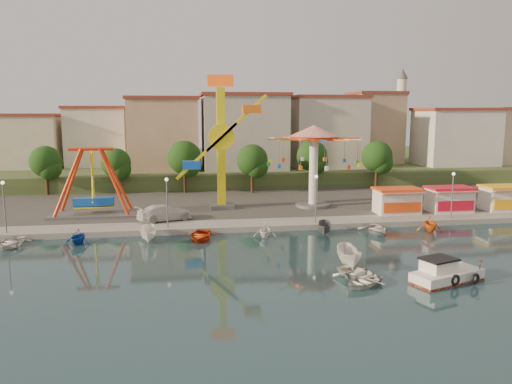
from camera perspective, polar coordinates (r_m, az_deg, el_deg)
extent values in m
plane|color=#142D39|center=(41.50, 0.76, -8.56)|extent=(200.00, 200.00, 0.00)
cube|color=#9E998E|center=(101.97, -4.84, 2.15)|extent=(200.00, 100.00, 0.60)
cube|color=#4C4944|center=(70.35, -3.16, -0.72)|extent=(90.00, 28.00, 0.01)
cube|color=#384C26|center=(106.80, -5.02, 3.11)|extent=(200.00, 60.00, 3.00)
cube|color=#59595E|center=(61.79, -17.98, -2.40)|extent=(10.00, 5.00, 0.30)
cube|color=blue|center=(61.53, -18.04, -1.07)|extent=(4.50, 1.40, 1.00)
cylinder|color=red|center=(60.79, -18.33, 4.69)|extent=(5.00, 0.40, 0.40)
cube|color=#59595E|center=(63.33, -3.95, -1.60)|extent=(3.00, 3.00, 0.50)
cube|color=yellow|center=(62.39, -4.02, 4.95)|extent=(1.00, 1.00, 15.00)
cube|color=#EB4B0D|center=(62.35, -4.11, 12.58)|extent=(3.20, 0.50, 1.40)
cylinder|color=yellow|center=(61.51, -3.98, 6.29)|extent=(3.20, 0.50, 3.20)
cube|color=yellow|center=(61.42, -2.25, 7.88)|extent=(7.63, 0.35, 6.99)
cube|color=orange|center=(61.64, -0.52, 9.45)|extent=(2.20, 1.20, 1.00)
cylinder|color=#59595E|center=(64.46, 6.51, -1.50)|extent=(4.40, 4.40, 0.40)
cylinder|color=white|center=(63.82, 6.58, 2.30)|extent=(1.10, 1.10, 9.00)
cylinder|color=red|center=(63.46, 6.65, 6.16)|extent=(6.00, 6.00, 0.50)
cone|color=red|center=(63.42, 6.66, 6.97)|extent=(6.40, 6.40, 1.40)
cube|color=white|center=(61.94, 15.80, -1.09)|extent=(5.00, 3.00, 2.80)
cube|color=#E94714|center=(61.70, 15.86, 0.33)|extent=(5.40, 3.40, 0.25)
cube|color=red|center=(60.22, 16.50, -0.25)|extent=(5.00, 0.77, 0.43)
cube|color=white|center=(64.98, 21.21, -0.90)|extent=(5.00, 3.00, 2.80)
cube|color=red|center=(64.74, 21.29, 0.45)|extent=(5.40, 3.40, 0.25)
cube|color=red|center=(63.34, 22.03, -0.09)|extent=(5.00, 0.77, 0.43)
cube|color=white|center=(68.83, 26.45, -0.71)|extent=(5.00, 3.00, 2.80)
cube|color=#F8AD14|center=(68.61, 26.54, 0.57)|extent=(5.40, 3.40, 0.25)
cylinder|color=#59595E|center=(55.75, -26.79, -1.69)|extent=(0.14, 0.14, 5.00)
cylinder|color=#59595E|center=(52.91, -10.11, -1.37)|extent=(0.14, 0.14, 5.00)
cylinder|color=#59595E|center=(54.80, 6.85, -0.94)|extent=(0.14, 0.14, 5.00)
cylinder|color=#59595E|center=(60.98, 21.51, -0.49)|extent=(0.14, 0.14, 5.00)
cylinder|color=#382314|center=(79.16, -22.77, 0.99)|extent=(0.44, 0.44, 3.60)
sphere|color=black|center=(78.82, -22.90, 3.22)|extent=(4.60, 4.60, 4.60)
cylinder|color=#382314|center=(76.58, -15.63, 1.04)|extent=(0.44, 0.44, 3.40)
sphere|color=black|center=(76.24, -15.72, 3.22)|extent=(4.35, 4.35, 4.35)
cylinder|color=#382314|center=(75.51, -8.13, 1.38)|extent=(0.44, 0.44, 3.92)
sphere|color=black|center=(75.13, -8.19, 3.93)|extent=(5.02, 5.02, 5.02)
cylinder|color=#382314|center=(74.81, -0.44, 1.30)|extent=(0.44, 0.44, 3.66)
sphere|color=black|center=(74.45, -0.44, 3.70)|extent=(4.68, 4.68, 4.68)
cylinder|color=#382314|center=(79.69, 6.40, 1.77)|extent=(0.44, 0.44, 3.80)
sphere|color=black|center=(79.34, 6.44, 4.11)|extent=(4.86, 4.86, 4.86)
cylinder|color=#382314|center=(81.14, 13.58, 1.69)|extent=(0.44, 0.44, 3.77)
sphere|color=black|center=(80.80, 13.66, 3.97)|extent=(4.83, 4.83, 4.83)
cube|color=beige|center=(89.35, -26.21, 5.83)|extent=(9.26, 9.53, 11.87)
cube|color=silver|center=(91.79, -17.93, 5.37)|extent=(12.33, 9.01, 8.63)
cube|color=tan|center=(91.09, -9.68, 6.47)|extent=(11.95, 9.28, 11.23)
cube|color=beige|center=(88.78, -0.72, 5.88)|extent=(12.59, 10.50, 9.20)
cube|color=beige|center=(94.84, 7.13, 6.03)|extent=(10.75, 9.23, 9.24)
cube|color=tan|center=(97.48, 15.04, 6.45)|extent=(12.77, 10.96, 11.21)
cube|color=silver|center=(101.35, 21.57, 6.54)|extent=(8.23, 8.98, 12.36)
cube|color=beige|center=(111.89, 25.55, 5.55)|extent=(11.59, 10.93, 8.76)
cylinder|color=silver|center=(102.23, 16.16, 7.86)|extent=(1.80, 1.80, 16.00)
cylinder|color=#59595E|center=(102.28, 16.28, 10.66)|extent=(2.80, 2.80, 0.30)
cone|color=#59595E|center=(102.49, 16.39, 12.89)|extent=(2.20, 2.20, 2.00)
cube|color=white|center=(40.58, 20.99, -9.09)|extent=(6.10, 3.94, 1.03)
cube|color=red|center=(40.65, 20.97, -9.43)|extent=(6.10, 3.94, 0.18)
cube|color=white|center=(40.09, 20.12, -7.98)|extent=(2.72, 2.37, 1.03)
cube|color=black|center=(39.94, 20.16, -7.19)|extent=(3.01, 2.66, 0.14)
torus|color=black|center=(39.59, 21.82, -9.33)|extent=(0.89, 0.50, 0.87)
torus|color=black|center=(40.45, 23.76, -9.07)|extent=(0.89, 0.50, 0.87)
imported|color=white|center=(39.19, 11.72, -9.17)|extent=(4.33, 4.96, 0.86)
imported|color=silver|center=(37.83, 12.13, -9.97)|extent=(4.25, 3.91, 0.72)
imported|color=silver|center=(41.89, 10.60, -7.29)|extent=(2.29, 4.73, 1.75)
imported|color=silver|center=(56.73, -10.38, -2.33)|extent=(6.67, 4.59, 1.79)
imported|color=silver|center=(52.88, -26.21, -5.16)|extent=(3.18, 4.23, 0.83)
imported|color=#1344A6|center=(51.25, -19.70, -4.80)|extent=(2.93, 3.24, 1.49)
imported|color=white|center=(50.35, -12.17, -4.68)|extent=(1.58, 4.03, 1.54)
imported|color=#D03F10|center=(50.35, -6.35, -4.92)|extent=(3.76, 4.71, 0.87)
imported|color=white|center=(50.92, 1.06, -4.36)|extent=(3.13, 3.39, 1.48)
imported|color=#4F5054|center=(52.30, 7.85, -4.12)|extent=(2.38, 3.91, 1.42)
imported|color=silver|center=(54.18, 13.55, -4.12)|extent=(3.09, 4.28, 0.87)
imported|color=orange|center=(56.61, 19.25, -3.41)|extent=(3.41, 3.71, 1.65)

